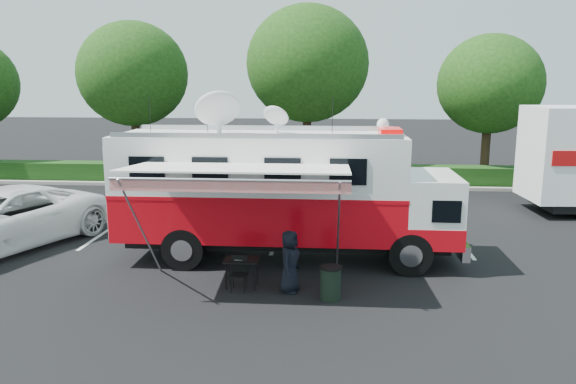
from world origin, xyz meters
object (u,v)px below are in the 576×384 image
Objects in this scene: folding_table at (242,261)px; command_truck at (284,192)px; trash_bin at (331,283)px; white_suv at (3,248)px.

command_truck is at bearing 70.06° from folding_table.
trash_bin is at bearing -15.71° from folding_table.
command_truck is 3.69m from trash_bin.
trash_bin is (2.25, -0.63, -0.28)m from folding_table.
white_suv is 7.58× the size of folding_table.
folding_table is at bearing 4.58° from white_suv.
folding_table is (-0.87, -2.39, -1.32)m from command_truck.
command_truck reaches higher than trash_bin.
folding_table is 2.35m from trash_bin.
folding_table is (7.97, -2.68, 0.69)m from white_suv.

